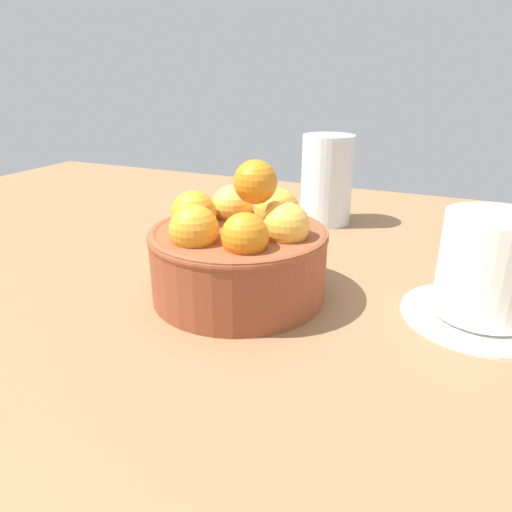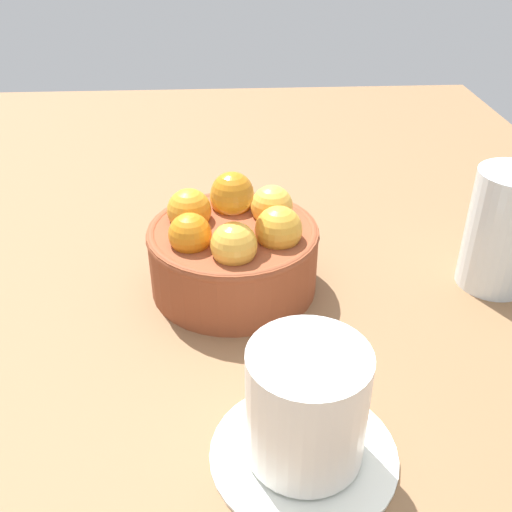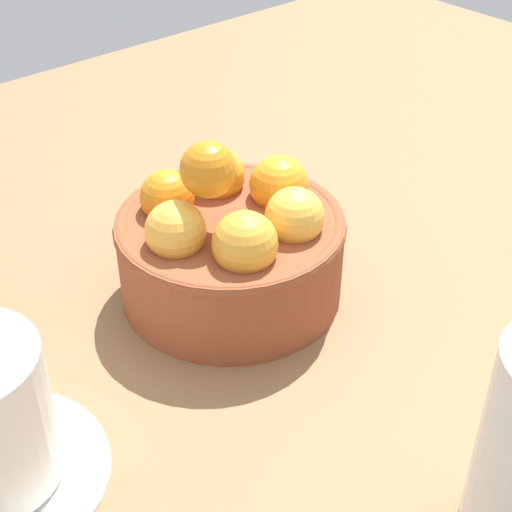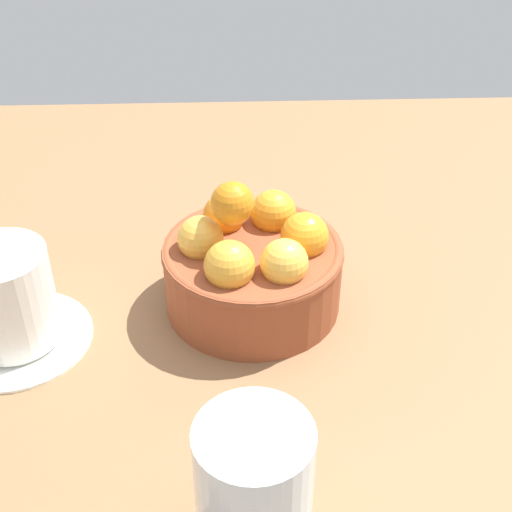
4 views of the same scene
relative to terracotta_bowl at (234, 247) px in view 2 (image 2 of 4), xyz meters
The scene contains 4 objects.
ground_plane 6.60cm from the terracotta_bowl, 70.20° to the left, with size 127.33×89.89×4.69cm, color brown.
terracotta_bowl is the anchor object (origin of this frame).
coffee_cup 20.27cm from the terracotta_bowl, 168.49° to the right, with size 12.46×12.46×8.77cm.
water_glass 24.42cm from the terracotta_bowl, 91.90° to the right, with size 6.60×6.60×11.34cm, color silver.
Camera 2 is at (-45.82, 0.58, 32.11)cm, focal length 41.50 mm.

